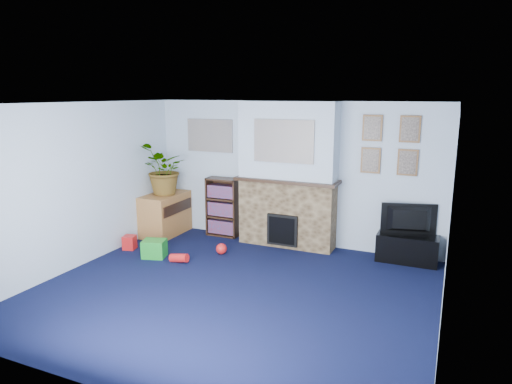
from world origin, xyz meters
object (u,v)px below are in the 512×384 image
at_px(television, 409,220).
at_px(bookshelf, 223,208).
at_px(sideboard, 165,215).
at_px(tv_stand, 407,248).

height_order(television, bookshelf, bookshelf).
height_order(television, sideboard, television).
bearing_deg(sideboard, tv_stand, 3.82).
distance_m(television, sideboard, 4.21).
bearing_deg(bookshelf, sideboard, -160.48).
bearing_deg(sideboard, television, 4.10).
bearing_deg(television, bookshelf, -15.85).
height_order(tv_stand, sideboard, sideboard).
xyz_separation_m(television, sideboard, (-4.19, -0.30, -0.31)).
bearing_deg(bookshelf, tv_stand, -1.38).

